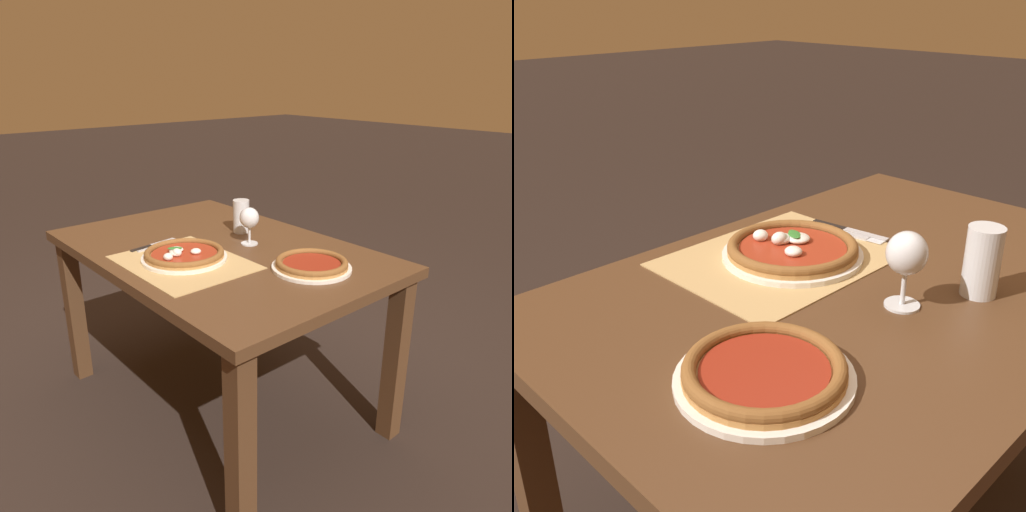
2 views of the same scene
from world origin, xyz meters
TOP-DOWN VIEW (x-y plane):
  - ground_plane at (0.00, 0.00)m, footprint 24.00×24.00m
  - dining_table at (0.00, 0.00)m, footprint 1.36×0.90m
  - paper_placemat at (0.06, -0.20)m, footprint 0.50×0.39m
  - pizza_near at (0.03, -0.18)m, footprint 0.32×0.32m
  - pizza_far at (0.41, 0.11)m, footprint 0.29×0.29m
  - wine_glass at (0.05, 0.13)m, footprint 0.08×0.08m
  - pint_glass at (-0.10, 0.21)m, footprint 0.07×0.07m
  - fork at (-0.16, -0.18)m, footprint 0.04×0.20m
  - knife at (-0.19, -0.19)m, footprint 0.04×0.22m

SIDE VIEW (x-z plane):
  - ground_plane at x=0.00m, z-range 0.00..0.00m
  - dining_table at x=0.00m, z-range 0.27..1.01m
  - paper_placemat at x=0.06m, z-range 0.74..0.74m
  - fork at x=-0.16m, z-range 0.74..0.75m
  - knife at x=-0.19m, z-range 0.74..0.75m
  - pizza_far at x=0.41m, z-range 0.74..0.78m
  - pizza_near at x=0.03m, z-range 0.74..0.79m
  - pint_glass at x=-0.10m, z-range 0.74..0.88m
  - wine_glass at x=0.05m, z-range 0.77..0.92m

